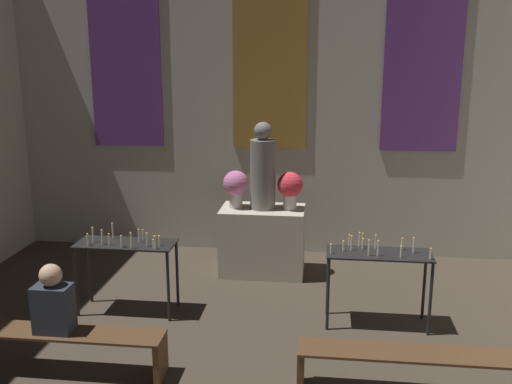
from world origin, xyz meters
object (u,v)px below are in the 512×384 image
(altar, at_px, (263,240))
(pew_back_left, at_px, (43,340))
(flower_vase_left, at_px, (236,186))
(pew_back_right, at_px, (431,364))
(candle_rack_left, at_px, (126,253))
(statue, at_px, (263,170))
(flower_vase_right, at_px, (290,187))
(candle_rack_right, at_px, (378,263))
(person_seated, at_px, (53,302))

(altar, bearing_deg, pew_back_left, -122.59)
(flower_vase_left, relative_size, pew_back_right, 0.22)
(candle_rack_left, bearing_deg, statue, 44.92)
(flower_vase_right, bearing_deg, statue, 180.00)
(candle_rack_left, bearing_deg, flower_vase_right, 38.44)
(flower_vase_left, xyz_separation_m, candle_rack_left, (-1.11, -1.49, -0.52))
(candle_rack_right, bearing_deg, pew_back_left, -156.87)
(altar, relative_size, person_seated, 1.71)
(altar, relative_size, flower_vase_right, 2.22)
(flower_vase_right, height_order, pew_back_left, flower_vase_right)
(flower_vase_left, height_order, pew_back_left, flower_vase_left)
(altar, relative_size, pew_back_left, 0.49)
(altar, distance_m, statue, 1.04)
(flower_vase_right, bearing_deg, candle_rack_right, -53.28)
(statue, bearing_deg, altar, 0.00)
(flower_vase_right, distance_m, person_seated, 3.64)
(flower_vase_right, height_order, candle_rack_right, flower_vase_right)
(candle_rack_left, height_order, person_seated, person_seated)
(pew_back_left, bearing_deg, flower_vase_right, 52.37)
(candle_rack_left, bearing_deg, pew_back_left, -104.55)
(flower_vase_right, relative_size, person_seated, 0.77)
(flower_vase_left, xyz_separation_m, flower_vase_right, (0.77, 0.00, 0.00))
(pew_back_left, relative_size, person_seated, 3.52)
(pew_back_left, xyz_separation_m, person_seated, (0.14, 0.00, 0.41))
(candle_rack_right, xyz_separation_m, pew_back_right, (0.37, -1.43, -0.42))
(pew_back_left, distance_m, pew_back_right, 3.73)
(flower_vase_left, xyz_separation_m, candle_rack_right, (1.88, -1.49, -0.52))
(altar, relative_size, pew_back_right, 0.49)
(pew_back_left, relative_size, pew_back_right, 1.00)
(altar, relative_size, candle_rack_left, 1.00)
(flower_vase_right, distance_m, pew_back_right, 3.41)
(candle_rack_left, relative_size, person_seated, 1.72)
(candle_rack_right, height_order, person_seated, person_seated)
(statue, bearing_deg, pew_back_left, -122.59)
(statue, relative_size, candle_rack_left, 1.03)
(statue, distance_m, flower_vase_left, 0.45)
(flower_vase_left, bearing_deg, statue, 0.00)
(flower_vase_left, relative_size, candle_rack_left, 0.45)
(statue, height_order, flower_vase_right, statue)
(statue, xyz_separation_m, candle_rack_right, (1.49, -1.49, -0.76))
(candle_rack_left, distance_m, pew_back_right, 3.68)
(flower_vase_right, xyz_separation_m, pew_back_right, (1.48, -2.92, -0.94))
(statue, height_order, person_seated, statue)
(pew_back_left, height_order, pew_back_right, same)
(flower_vase_right, bearing_deg, person_seated, -125.88)
(statue, distance_m, flower_vase_right, 0.45)
(statue, distance_m, pew_back_right, 3.66)
(person_seated, bearing_deg, candle_rack_right, 24.01)
(statue, xyz_separation_m, flower_vase_right, (0.38, 0.00, -0.24))
(person_seated, bearing_deg, altar, 59.38)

